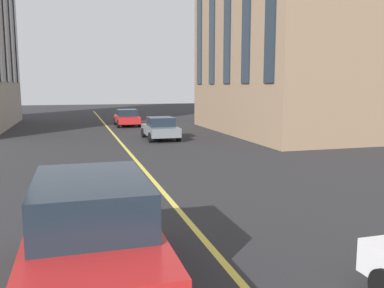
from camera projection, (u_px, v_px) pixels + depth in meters
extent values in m
cube|color=#D8C64C|center=(144.00, 170.00, 16.17)|extent=(80.00, 0.16, 0.01)
cube|color=#B21E1E|center=(127.00, 119.00, 33.83)|extent=(3.90, 1.75, 0.55)
cube|color=#19232D|center=(127.00, 113.00, 33.57)|extent=(1.64, 1.54, 0.55)
cylinder|color=black|center=(115.00, 121.00, 34.86)|extent=(0.60, 0.21, 0.60)
cylinder|color=black|center=(135.00, 121.00, 35.32)|extent=(0.60, 0.21, 0.60)
cylinder|color=black|center=(118.00, 124.00, 32.41)|extent=(0.60, 0.21, 0.60)
cylinder|color=black|center=(139.00, 124.00, 32.88)|extent=(0.60, 0.21, 0.60)
cube|color=#B21E1E|center=(93.00, 245.00, 6.52)|extent=(4.70, 1.95, 0.80)
cube|color=#19232D|center=(91.00, 200.00, 6.42)|extent=(2.59, 1.72, 0.70)
cylinder|color=black|center=(137.00, 230.00, 8.31)|extent=(0.76, 0.27, 0.76)
cylinder|color=black|center=(39.00, 240.00, 7.79)|extent=(0.76, 0.27, 0.76)
cube|color=slate|center=(160.00, 130.00, 25.40)|extent=(3.90, 1.75, 0.55)
cube|color=#19232D|center=(161.00, 122.00, 25.14)|extent=(1.64, 1.54, 0.55)
cylinder|color=black|center=(143.00, 133.00, 26.43)|extent=(0.60, 0.21, 0.60)
cylinder|color=black|center=(169.00, 132.00, 26.89)|extent=(0.60, 0.21, 0.60)
cylinder|color=black|center=(151.00, 137.00, 23.98)|extent=(0.60, 0.21, 0.60)
cylinder|color=black|center=(178.00, 136.00, 24.45)|extent=(0.60, 0.21, 0.60)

